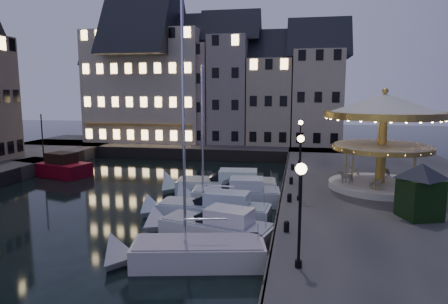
% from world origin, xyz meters
% --- Properties ---
extents(ground, '(160.00, 160.00, 0.00)m').
position_xyz_m(ground, '(0.00, 0.00, 0.00)').
color(ground, black).
rests_on(ground, ground).
extents(quay_east, '(16.00, 56.00, 1.30)m').
position_xyz_m(quay_east, '(14.00, 6.00, 0.65)').
color(quay_east, '#474442').
rests_on(quay_east, ground).
extents(quay_north, '(44.00, 12.00, 1.30)m').
position_xyz_m(quay_north, '(-8.00, 28.00, 0.65)').
color(quay_north, '#474442').
rests_on(quay_north, ground).
extents(quaywall_e, '(0.15, 44.00, 1.30)m').
position_xyz_m(quaywall_e, '(6.00, 6.00, 0.65)').
color(quaywall_e, '#47423A').
rests_on(quaywall_e, ground).
extents(quaywall_n, '(48.00, 0.15, 1.30)m').
position_xyz_m(quaywall_n, '(-6.00, 22.00, 0.65)').
color(quaywall_n, '#47423A').
rests_on(quaywall_n, ground).
extents(streetlamp_a, '(0.44, 0.44, 4.17)m').
position_xyz_m(streetlamp_a, '(7.20, -9.00, 4.02)').
color(streetlamp_a, black).
rests_on(streetlamp_a, quay_east).
extents(streetlamp_b, '(0.44, 0.44, 4.17)m').
position_xyz_m(streetlamp_b, '(7.20, 1.00, 4.02)').
color(streetlamp_b, black).
rests_on(streetlamp_b, quay_east).
extents(streetlamp_c, '(0.44, 0.44, 4.17)m').
position_xyz_m(streetlamp_c, '(7.20, 14.50, 4.02)').
color(streetlamp_c, black).
rests_on(streetlamp_c, quay_east).
extents(bollard_a, '(0.30, 0.30, 0.57)m').
position_xyz_m(bollard_a, '(6.60, -5.00, 1.60)').
color(bollard_a, black).
rests_on(bollard_a, quay_east).
extents(bollard_b, '(0.30, 0.30, 0.57)m').
position_xyz_m(bollard_b, '(6.60, 0.50, 1.60)').
color(bollard_b, black).
rests_on(bollard_b, quay_east).
extents(bollard_c, '(0.30, 0.30, 0.57)m').
position_xyz_m(bollard_c, '(6.60, 5.50, 1.60)').
color(bollard_c, black).
rests_on(bollard_c, quay_east).
extents(bollard_d, '(0.30, 0.30, 0.57)m').
position_xyz_m(bollard_d, '(6.60, 11.00, 1.60)').
color(bollard_d, black).
rests_on(bollard_d, quay_east).
extents(townhouse_na, '(5.50, 8.00, 12.80)m').
position_xyz_m(townhouse_na, '(-19.50, 30.00, 7.78)').
color(townhouse_na, gray).
rests_on(townhouse_na, quay_north).
extents(townhouse_nb, '(6.16, 8.00, 13.80)m').
position_xyz_m(townhouse_nb, '(-14.05, 30.00, 8.28)').
color(townhouse_nb, slate).
rests_on(townhouse_nb, quay_north).
extents(townhouse_nc, '(6.82, 8.00, 14.80)m').
position_xyz_m(townhouse_nc, '(-8.00, 30.00, 8.78)').
color(townhouse_nc, tan).
rests_on(townhouse_nc, quay_north).
extents(townhouse_nd, '(5.50, 8.00, 15.80)m').
position_xyz_m(townhouse_nd, '(-2.25, 30.00, 9.28)').
color(townhouse_nd, gray).
rests_on(townhouse_nd, quay_north).
extents(townhouse_ne, '(6.16, 8.00, 12.80)m').
position_xyz_m(townhouse_ne, '(3.20, 30.00, 7.78)').
color(townhouse_ne, tan).
rests_on(townhouse_ne, quay_north).
extents(townhouse_nf, '(6.82, 8.00, 13.80)m').
position_xyz_m(townhouse_nf, '(9.25, 30.00, 8.28)').
color(townhouse_nf, tan).
rests_on(townhouse_nf, quay_north).
extents(hotel_corner, '(17.60, 9.00, 16.80)m').
position_xyz_m(hotel_corner, '(-14.00, 30.00, 9.78)').
color(hotel_corner, '#C0B89D').
rests_on(hotel_corner, quay_north).
extents(motorboat_a, '(7.39, 3.74, 12.21)m').
position_xyz_m(motorboat_a, '(1.99, -6.79, 0.54)').
color(motorboat_a, silver).
rests_on(motorboat_a, ground).
extents(motorboat_b, '(7.39, 3.81, 2.15)m').
position_xyz_m(motorboat_b, '(2.39, -3.47, 0.64)').
color(motorboat_b, silver).
rests_on(motorboat_b, ground).
extents(motorboat_c, '(8.22, 2.60, 10.88)m').
position_xyz_m(motorboat_c, '(1.49, -0.21, 0.68)').
color(motorboat_c, silver).
rests_on(motorboat_c, ground).
extents(motorboat_d, '(7.44, 3.10, 2.15)m').
position_xyz_m(motorboat_d, '(2.27, 3.85, 0.64)').
color(motorboat_d, silver).
rests_on(motorboat_d, ground).
extents(motorboat_e, '(9.07, 3.49, 2.15)m').
position_xyz_m(motorboat_e, '(1.03, 6.73, 0.64)').
color(motorboat_e, silver).
rests_on(motorboat_e, ground).
extents(red_fishing_boat, '(8.74, 4.98, 6.18)m').
position_xyz_m(red_fishing_boat, '(-16.81, 10.84, 0.71)').
color(red_fishing_boat, maroon).
rests_on(red_fishing_boat, ground).
extents(carousel, '(8.14, 8.14, 7.12)m').
position_xyz_m(carousel, '(12.85, 5.24, 5.99)').
color(carousel, beige).
rests_on(carousel, quay_east).
extents(ticket_kiosk, '(2.96, 2.96, 3.47)m').
position_xyz_m(ticket_kiosk, '(13.63, -1.48, 3.36)').
color(ticket_kiosk, black).
rests_on(ticket_kiosk, quay_east).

